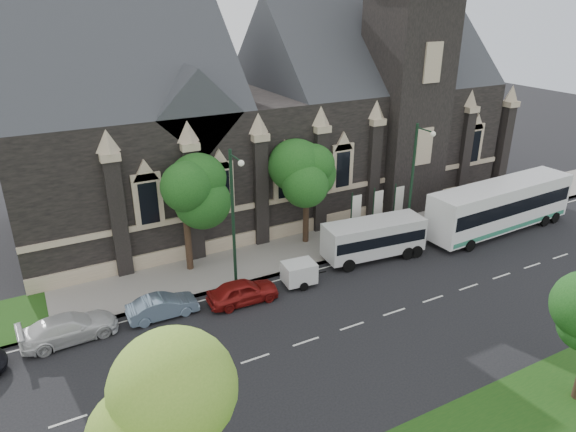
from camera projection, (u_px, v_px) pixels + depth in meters
ground at (352, 326)px, 28.96m from camera, size 160.00×160.00×0.00m
sidewalk at (276, 256)px, 36.64m from camera, size 80.00×5.00×0.15m
museum at (280, 112)px, 43.19m from camera, size 40.00×17.70×29.90m
tree_park_near at (192, 416)px, 14.23m from camera, size 4.42×4.42×8.56m
tree_walk_right at (308, 168)px, 36.75m from camera, size 4.08×4.08×7.80m
tree_walk_left at (186, 189)px, 32.88m from camera, size 3.91×3.91×7.64m
street_lamp_near at (414, 177)px, 37.02m from camera, size 0.36×1.88×9.00m
street_lamp_mid at (234, 213)px, 30.97m from camera, size 0.36×1.88×9.00m
banner_flag_left at (355, 212)px, 38.04m from camera, size 0.90×0.10×4.00m
banner_flag_center at (376, 208)px, 38.90m from camera, size 0.90×0.10×4.00m
banner_flag_right at (397, 203)px, 39.77m from camera, size 0.90×0.10×4.00m
tour_coach at (500, 206)px, 39.97m from camera, size 13.50×3.58×3.90m
shuttle_bus at (374, 237)px, 35.94m from camera, size 7.43×3.19×2.79m
box_trailer at (299, 273)px, 32.78m from camera, size 2.99×1.76×1.57m
sedan at (163, 306)px, 29.61m from camera, size 4.05×1.44×1.33m
car_far_red at (243, 291)px, 30.97m from camera, size 4.39×1.89×1.48m
car_far_white at (69, 328)px, 27.60m from camera, size 5.11×2.33×1.45m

